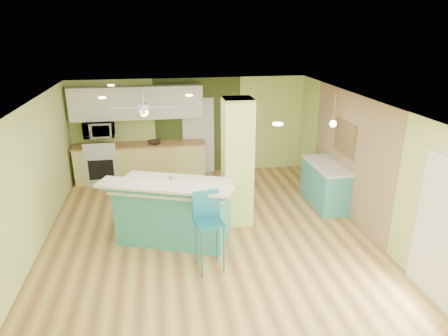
{
  "coord_description": "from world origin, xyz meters",
  "views": [
    {
      "loc": [
        -0.79,
        -6.61,
        3.77
      ],
      "look_at": [
        0.37,
        0.4,
        1.2
      ],
      "focal_mm": 32.0,
      "sensor_mm": 36.0,
      "label": 1
    }
  ],
  "objects": [
    {
      "name": "floor",
      "position": [
        0.0,
        0.0,
        -0.01
      ],
      "size": [
        6.0,
        7.0,
        0.01
      ],
      "primitive_type": "cube",
      "color": "#905E32",
      "rests_on": "ground"
    },
    {
      "name": "ceiling",
      "position": [
        0.0,
        0.0,
        2.5
      ],
      "size": [
        6.0,
        7.0,
        0.01
      ],
      "primitive_type": "cube",
      "color": "white",
      "rests_on": "wall_back"
    },
    {
      "name": "wall_back",
      "position": [
        0.0,
        3.5,
        1.25
      ],
      "size": [
        6.0,
        0.01,
        2.5
      ],
      "primitive_type": "cube",
      "color": "#C6D873",
      "rests_on": "floor"
    },
    {
      "name": "wall_front",
      "position": [
        0.0,
        -3.5,
        1.25
      ],
      "size": [
        6.0,
        0.01,
        2.5
      ],
      "primitive_type": "cube",
      "color": "#C6D873",
      "rests_on": "floor"
    },
    {
      "name": "wall_left",
      "position": [
        -3.0,
        0.0,
        1.25
      ],
      "size": [
        0.01,
        7.0,
        2.5
      ],
      "primitive_type": "cube",
      "color": "#C6D873",
      "rests_on": "floor"
    },
    {
      "name": "wall_right",
      "position": [
        3.0,
        0.0,
        1.25
      ],
      "size": [
        0.01,
        7.0,
        2.5
      ],
      "primitive_type": "cube",
      "color": "#C6D873",
      "rests_on": "floor"
    },
    {
      "name": "wood_panel",
      "position": [
        2.99,
        0.6,
        1.25
      ],
      "size": [
        0.02,
        3.4,
        2.5
      ],
      "primitive_type": "cube",
      "color": "#957255",
      "rests_on": "floor"
    },
    {
      "name": "olive_accent",
      "position": [
        0.2,
        3.49,
        1.25
      ],
      "size": [
        2.2,
        0.02,
        2.5
      ],
      "primitive_type": "cube",
      "color": "#38451B",
      "rests_on": "floor"
    },
    {
      "name": "interior_door",
      "position": [
        0.2,
        3.46,
        1.0
      ],
      "size": [
        0.82,
        0.05,
        2.0
      ],
      "primitive_type": "cube",
      "color": "silver",
      "rests_on": "floor"
    },
    {
      "name": "french_door",
      "position": [
        2.97,
        -2.3,
        1.05
      ],
      "size": [
        0.04,
        1.08,
        2.1
      ],
      "primitive_type": "cube",
      "color": "white",
      "rests_on": "floor"
    },
    {
      "name": "column",
      "position": [
        0.65,
        0.5,
        1.25
      ],
      "size": [
        0.55,
        0.55,
        2.5
      ],
      "primitive_type": "cube",
      "color": "#B4CB5E",
      "rests_on": "floor"
    },
    {
      "name": "kitchen_run",
      "position": [
        -1.3,
        3.2,
        0.47
      ],
      "size": [
        3.25,
        0.63,
        0.94
      ],
      "color": "#E1CB76",
      "rests_on": "floor"
    },
    {
      "name": "stove",
      "position": [
        -2.25,
        3.19,
        0.46
      ],
      "size": [
        0.76,
        0.66,
        1.08
      ],
      "color": "silver",
      "rests_on": "floor"
    },
    {
      "name": "upper_cabinets",
      "position": [
        -1.3,
        3.32,
        1.95
      ],
      "size": [
        3.2,
        0.34,
        0.8
      ],
      "primitive_type": "cube",
      "color": "white",
      "rests_on": "wall_back"
    },
    {
      "name": "microwave",
      "position": [
        -2.25,
        3.2,
        1.35
      ],
      "size": [
        0.7,
        0.48,
        0.39
      ],
      "primitive_type": "imported",
      "color": "silver",
      "rests_on": "wall_back"
    },
    {
      "name": "ceiling_fan",
      "position": [
        -1.1,
        2.0,
        2.08
      ],
      "size": [
        1.41,
        1.41,
        0.61
      ],
      "color": "silver",
      "rests_on": "ceiling"
    },
    {
      "name": "pendant_lamp",
      "position": [
        2.65,
        0.75,
        1.88
      ],
      "size": [
        0.14,
        0.14,
        0.69
      ],
      "color": "white",
      "rests_on": "ceiling"
    },
    {
      "name": "wall_decor",
      "position": [
        2.96,
        0.8,
        1.55
      ],
      "size": [
        0.03,
        0.9,
        0.7
      ],
      "primitive_type": "cube",
      "color": "brown",
      "rests_on": "wood_panel"
    },
    {
      "name": "peninsula",
      "position": [
        -0.62,
        0.02,
        0.57
      ],
      "size": [
        2.46,
        1.91,
        1.23
      ],
      "rotation": [
        0.0,
        0.0,
        -0.36
      ],
      "color": "teal",
      "rests_on": "floor"
    },
    {
      "name": "bar_stool",
      "position": [
        -0.12,
        -0.98,
        0.87
      ],
      "size": [
        0.49,
        0.49,
        1.31
      ],
      "rotation": [
        0.0,
        0.0,
        0.16
      ],
      "color": "#1F708B",
      "rests_on": "floor"
    },
    {
      "name": "side_counter",
      "position": [
        2.7,
        0.98,
        0.47
      ],
      "size": [
        0.62,
        1.45,
        0.93
      ],
      "color": "teal",
      "rests_on": "floor"
    },
    {
      "name": "fruit_bowl",
      "position": [
        -0.94,
        3.13,
        0.98
      ],
      "size": [
        0.36,
        0.36,
        0.08
      ],
      "primitive_type": "imported",
      "rotation": [
        0.0,
        0.0,
        0.08
      ],
      "color": "#352315",
      "rests_on": "kitchen_run"
    },
    {
      "name": "canister",
      "position": [
        -0.61,
        0.15,
        1.15
      ],
      "size": [
        0.13,
        0.13,
        0.15
      ],
      "primitive_type": "cylinder",
      "color": "gold",
      "rests_on": "peninsula"
    }
  ]
}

